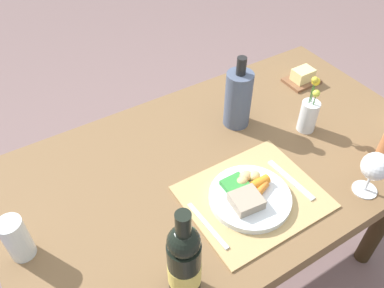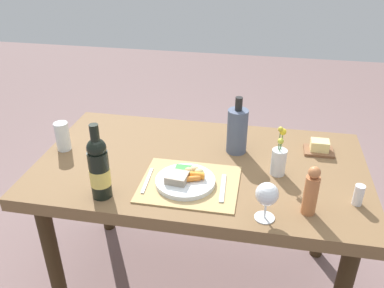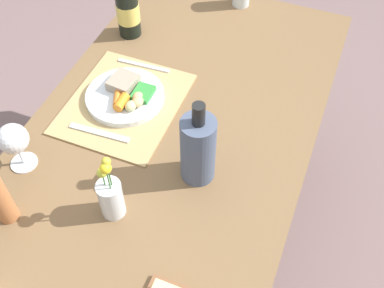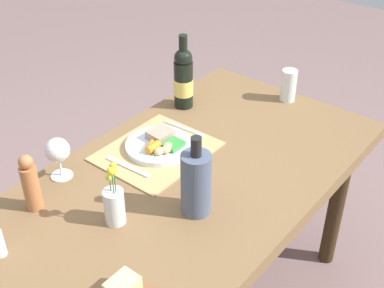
# 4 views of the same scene
# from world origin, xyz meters

# --- Properties ---
(ground_plane) EXTENTS (8.00, 8.00, 0.00)m
(ground_plane) POSITION_xyz_m (0.00, 0.00, 0.00)
(ground_plane) COLOR #7A605E
(dining_table) EXTENTS (1.42, 0.80, 0.71)m
(dining_table) POSITION_xyz_m (0.00, 0.00, 0.63)
(dining_table) COLOR brown
(dining_table) RESTS_ON ground_plane
(placemat) EXTENTS (0.39, 0.32, 0.01)m
(placemat) POSITION_xyz_m (-0.02, -0.17, 0.72)
(placemat) COLOR tan
(placemat) RESTS_ON dining_table
(dinner_plate) EXTENTS (0.24, 0.24, 0.05)m
(dinner_plate) POSITION_xyz_m (-0.03, -0.17, 0.74)
(dinner_plate) COLOR silver
(dinner_plate) RESTS_ON placemat
(fork) EXTENTS (0.02, 0.18, 0.00)m
(fork) POSITION_xyz_m (-0.19, -0.19, 0.72)
(fork) COLOR silver
(fork) RESTS_ON placemat
(knife) EXTENTS (0.03, 0.19, 0.00)m
(knife) POSITION_xyz_m (0.12, -0.18, 0.72)
(knife) COLOR silver
(knife) RESTS_ON placemat
(salt_shaker) EXTENTS (0.04, 0.04, 0.08)m
(salt_shaker) POSITION_xyz_m (0.62, -0.18, 0.76)
(salt_shaker) COLOR white
(salt_shaker) RESTS_ON dining_table
(butter_dish) EXTENTS (0.13, 0.10, 0.06)m
(butter_dish) POSITION_xyz_m (0.51, 0.19, 0.74)
(butter_dish) COLOR brown
(butter_dish) RESTS_ON dining_table
(cooler_bottle) EXTENTS (0.09, 0.09, 0.26)m
(cooler_bottle) POSITION_xyz_m (0.14, 0.13, 0.82)
(cooler_bottle) COLOR #4C576F
(cooler_bottle) RESTS_ON dining_table
(wine_glass) EXTENTS (0.08, 0.08, 0.15)m
(wine_glass) POSITION_xyz_m (0.28, -0.32, 0.82)
(wine_glass) COLOR white
(wine_glass) RESTS_ON dining_table
(pepper_mill) EXTENTS (0.05, 0.05, 0.19)m
(pepper_mill) POSITION_xyz_m (0.44, -0.26, 0.81)
(pepper_mill) COLOR #B86D3F
(pepper_mill) RESTS_ON dining_table
(water_tumbler) EXTENTS (0.06, 0.06, 0.13)m
(water_tumbler) POSITION_xyz_m (-0.64, 0.00, 0.77)
(water_tumbler) COLOR silver
(water_tumbler) RESTS_ON dining_table
(flower_vase) EXTENTS (0.06, 0.06, 0.21)m
(flower_vase) POSITION_xyz_m (0.33, -0.02, 0.78)
(flower_vase) COLOR silver
(flower_vase) RESTS_ON dining_table
(wine_bottle) EXTENTS (0.08, 0.08, 0.30)m
(wine_bottle) POSITION_xyz_m (-0.33, -0.30, 0.84)
(wine_bottle) COLOR black
(wine_bottle) RESTS_ON dining_table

